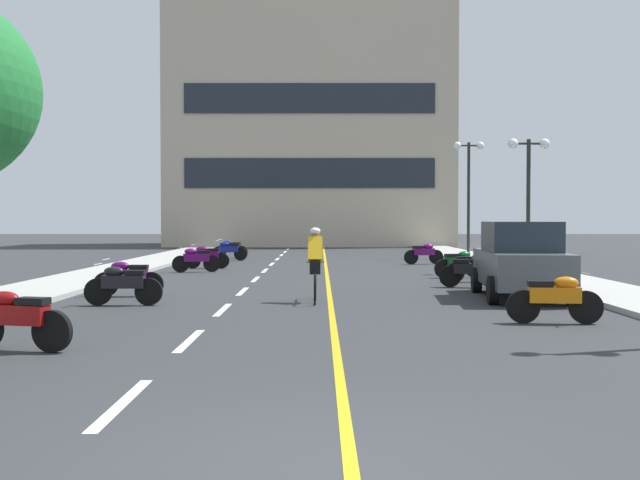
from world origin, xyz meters
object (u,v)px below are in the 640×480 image
object	(u,v)px
motorcycle_11	(228,250)
motorcycle_12	(230,248)
motorcycle_5	(470,270)
cyclist_rider	(314,263)
motorcycle_3	(122,284)
motorcycle_4	(127,277)
parked_car_near	(520,260)
motorcycle_9	(206,256)
motorcycle_6	(472,266)
motorcycle_10	(423,253)
motorcycle_8	(195,259)
motorcycle_7	(458,263)
street_lamp_mid	(528,172)
motorcycle_2	(554,297)
street_lamp_far	(468,173)
motorcycle_1	(16,318)

from	to	relation	value
motorcycle_11	motorcycle_12	world-z (taller)	same
motorcycle_5	cyclist_rider	distance (m)	5.65
motorcycle_3	motorcycle_4	distance (m)	1.96
parked_car_near	motorcycle_9	distance (m)	14.21
parked_car_near	motorcycle_6	distance (m)	4.63
motorcycle_5	motorcycle_10	world-z (taller)	same
motorcycle_8	motorcycle_7	bearing A→B (deg)	-15.72
street_lamp_mid	motorcycle_5	world-z (taller)	street_lamp_mid
motorcycle_6	motorcycle_10	distance (m)	9.09
motorcycle_10	motorcycle_2	bearing A→B (deg)	-90.39
motorcycle_11	motorcycle_12	distance (m)	2.05
motorcycle_12	motorcycle_7	bearing A→B (deg)	-54.13
motorcycle_11	street_lamp_far	bearing A→B (deg)	8.45
parked_car_near	motorcycle_2	bearing A→B (deg)	-96.94
motorcycle_3	motorcycle_6	distance (m)	10.74
parked_car_near	motorcycle_11	distance (m)	18.75
motorcycle_4	motorcycle_5	size ratio (longest dim) A/B	1.00
parked_car_near	motorcycle_4	xyz separation A→B (m)	(-9.42, 0.42, -0.44)
motorcycle_2	motorcycle_3	size ratio (longest dim) A/B	1.00
motorcycle_9	motorcycle_11	world-z (taller)	same
motorcycle_4	motorcycle_11	xyz separation A→B (m)	(0.50, 16.07, 0.00)
street_lamp_mid	motorcycle_7	world-z (taller)	street_lamp_mid
street_lamp_mid	motorcycle_9	bearing A→B (deg)	168.56
motorcycle_6	motorcycle_11	size ratio (longest dim) A/B	0.99
motorcycle_2	motorcycle_3	world-z (taller)	same
street_lamp_mid	motorcycle_2	distance (m)	13.66
motorcycle_2	cyclist_rider	world-z (taller)	cyclist_rider
motorcycle_1	motorcycle_6	bearing A→B (deg)	53.11
motorcycle_10	motorcycle_11	bearing A→B (deg)	161.81
motorcycle_5	motorcycle_9	world-z (taller)	same
motorcycle_7	motorcycle_8	xyz separation A→B (m)	(-8.87, 2.50, 0.00)
motorcycle_3	motorcycle_7	world-z (taller)	same
motorcycle_6	motorcycle_9	world-z (taller)	same
street_lamp_mid	motorcycle_2	size ratio (longest dim) A/B	2.69
street_lamp_mid	motorcycle_4	world-z (taller)	street_lamp_mid
motorcycle_4	motorcycle_5	distance (m)	9.14
street_lamp_far	motorcycle_10	size ratio (longest dim) A/B	3.23
parked_car_near	street_lamp_far	bearing A→B (deg)	82.74
motorcycle_12	motorcycle_5	bearing A→B (deg)	-61.65
motorcycle_4	motorcycle_10	xyz separation A→B (m)	(9.01, 13.27, 0.00)
motorcycle_8	street_lamp_mid	bearing A→B (deg)	-1.50
parked_car_near	motorcycle_3	distance (m)	9.18
motorcycle_4	motorcycle_9	bearing A→B (deg)	88.12
street_lamp_far	motorcycle_12	world-z (taller)	street_lamp_far
street_lamp_far	motorcycle_10	bearing A→B (deg)	-121.39
motorcycle_11	motorcycle_9	bearing A→B (deg)	-91.58
street_lamp_far	motorcycle_5	xyz separation A→B (m)	(-2.92, -15.30, -3.59)
street_lamp_mid	motorcycle_8	xyz separation A→B (m)	(-11.68, 0.31, -3.05)
motorcycle_11	cyclist_rider	bearing A→B (deg)	-76.81
motorcycle_6	motorcycle_7	bearing A→B (deg)	92.24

